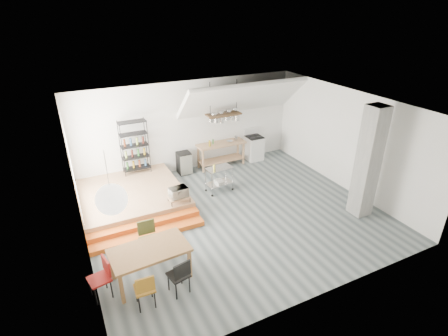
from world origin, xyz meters
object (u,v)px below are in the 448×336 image
dining_table (149,252)px  rolling_cart (219,176)px  stove (254,147)px  mini_fridge (184,163)px

dining_table → rolling_cart: size_ratio=1.95×
stove → dining_table: bearing=-139.2°
dining_table → rolling_cart: bearing=39.8°
stove → mini_fridge: size_ratio=1.50×
dining_table → rolling_cart: rolling_cart is taller
dining_table → mini_fridge: (2.50, 4.65, -0.31)m
rolling_cart → mini_fridge: 1.83m
stove → rolling_cart: 2.85m
dining_table → mini_fridge: bearing=57.9°
stove → dining_table: size_ratio=0.68×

